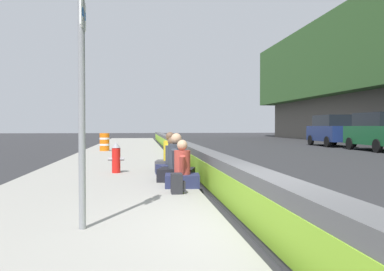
% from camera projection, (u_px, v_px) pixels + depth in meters
% --- Properties ---
extents(ground_plane, '(160.00, 160.00, 0.00)m').
position_uv_depth(ground_plane, '(268.00, 239.00, 5.39)').
color(ground_plane, '#2B2B2D').
rests_on(ground_plane, ground).
extents(sidewalk_strip, '(80.00, 4.40, 0.14)m').
position_uv_depth(sidewalk_strip, '(62.00, 240.00, 5.06)').
color(sidewalk_strip, gray).
rests_on(sidewalk_strip, ground_plane).
extents(jersey_barrier, '(76.00, 0.45, 0.85)m').
position_uv_depth(jersey_barrier, '(268.00, 207.00, 5.38)').
color(jersey_barrier, '#545456').
rests_on(jersey_barrier, ground_plane).
extents(route_sign_post, '(0.44, 0.09, 3.60)m').
position_uv_depth(route_sign_post, '(82.00, 70.00, 5.29)').
color(route_sign_post, gray).
rests_on(route_sign_post, sidewalk_strip).
extents(fire_hydrant, '(0.26, 0.46, 0.88)m').
position_uv_depth(fire_hydrant, '(116.00, 157.00, 11.70)').
color(fire_hydrant, red).
rests_on(fire_hydrant, sidewalk_strip).
extents(seated_person_foreground, '(0.70, 0.80, 1.04)m').
position_uv_depth(seated_person_foreground, '(182.00, 172.00, 9.01)').
color(seated_person_foreground, '#23284C').
rests_on(seated_person_foreground, sidewalk_strip).
extents(seated_person_middle, '(0.90, 0.99, 1.17)m').
position_uv_depth(seated_person_middle, '(176.00, 166.00, 9.97)').
color(seated_person_middle, black).
rests_on(seated_person_middle, sidewalk_strip).
extents(seated_person_rear, '(0.82, 0.90, 1.04)m').
position_uv_depth(seated_person_rear, '(172.00, 163.00, 11.20)').
color(seated_person_rear, '#23284C').
rests_on(seated_person_rear, sidewalk_strip).
extents(seated_person_far, '(0.84, 0.94, 1.17)m').
position_uv_depth(seated_person_far, '(170.00, 159.00, 12.21)').
color(seated_person_far, '#424247').
rests_on(seated_person_far, sidewalk_strip).
extents(backpack, '(0.32, 0.28, 0.40)m').
position_uv_depth(backpack, '(177.00, 184.00, 8.16)').
color(backpack, '#232328').
rests_on(backpack, sidewalk_strip).
extents(construction_barrel, '(0.54, 0.54, 0.95)m').
position_uv_depth(construction_barrel, '(104.00, 142.00, 22.04)').
color(construction_barrel, orange).
rests_on(construction_barrel, sidewalk_strip).
extents(parked_car_fourth, '(4.83, 2.13, 2.28)m').
position_uv_depth(parked_car_fourth, '(378.00, 131.00, 24.13)').
color(parked_car_fourth, '#145128').
rests_on(parked_car_fourth, ground_plane).
extents(parked_car_midline, '(4.87, 2.20, 2.28)m').
position_uv_depth(parked_car_midline, '(331.00, 130.00, 29.83)').
color(parked_car_midline, navy).
rests_on(parked_car_midline, ground_plane).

